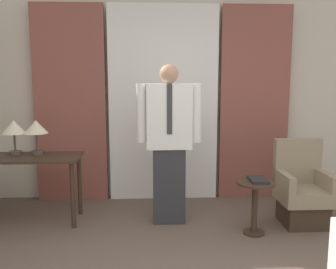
{
  "coord_description": "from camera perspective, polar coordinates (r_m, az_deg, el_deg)",
  "views": [
    {
      "loc": [
        -0.2,
        -2.29,
        1.65
      ],
      "look_at": [
        0.01,
        1.66,
        1.04
      ],
      "focal_mm": 40.0,
      "sensor_mm": 36.0,
      "label": 1
    }
  ],
  "objects": [
    {
      "name": "side_table",
      "position": [
        4.08,
        13.11,
        -9.5
      ],
      "size": [
        0.41,
        0.41,
        0.57
      ],
      "color": "#38281E",
      "rests_on": "ground_plane"
    },
    {
      "name": "curtain_drape_right",
      "position": [
        5.18,
        13.03,
        4.57
      ],
      "size": [
        0.93,
        0.06,
        2.58
      ],
      "color": "brown",
      "rests_on": "ground_plane"
    },
    {
      "name": "person",
      "position": [
        4.16,
        0.15,
        -0.71
      ],
      "size": [
        0.72,
        0.24,
        1.79
      ],
      "color": "#2D2D33",
      "rests_on": "ground_plane"
    },
    {
      "name": "book",
      "position": [
        4.04,
        13.52,
        -6.73
      ],
      "size": [
        0.17,
        0.26,
        0.03
      ],
      "color": "black",
      "rests_on": "side_table"
    },
    {
      "name": "table_lamp_left",
      "position": [
        4.61,
        -22.43,
        0.81
      ],
      "size": [
        0.27,
        0.27,
        0.39
      ],
      "color": "#4C4238",
      "rests_on": "desk"
    },
    {
      "name": "desk",
      "position": [
        4.54,
        -21.13,
        -4.55
      ],
      "size": [
        1.27,
        0.55,
        0.77
      ],
      "color": "#38281E",
      "rests_on": "ground_plane"
    },
    {
      "name": "armchair",
      "position": [
        4.53,
        19.73,
        -8.43
      ],
      "size": [
        0.54,
        0.53,
        0.95
      ],
      "color": "#38281E",
      "rests_on": "ground_plane"
    },
    {
      "name": "table_lamp_right",
      "position": [
        4.54,
        -19.47,
        0.85
      ],
      "size": [
        0.27,
        0.27,
        0.39
      ],
      "color": "#4C4238",
      "rests_on": "desk"
    },
    {
      "name": "curtain_drape_left",
      "position": [
        5.09,
        -14.69,
        4.43
      ],
      "size": [
        0.93,
        0.06,
        2.58
      ],
      "color": "brown",
      "rests_on": "ground_plane"
    },
    {
      "name": "curtain_sheer_center",
      "position": [
        4.99,
        -0.7,
        4.63
      ],
      "size": [
        1.44,
        0.06,
        2.58
      ],
      "color": "white",
      "rests_on": "ground_plane"
    },
    {
      "name": "wall_back",
      "position": [
        5.11,
        -0.76,
        5.41
      ],
      "size": [
        10.0,
        0.06,
        2.7
      ],
      "color": "beige",
      "rests_on": "ground_plane"
    }
  ]
}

